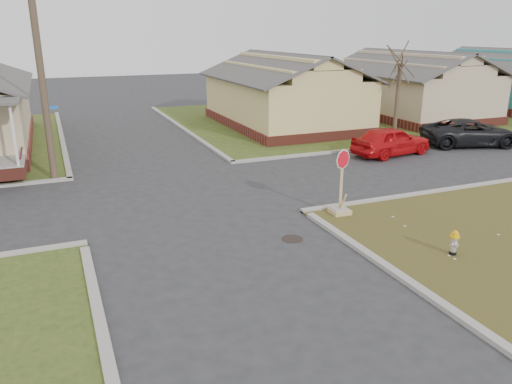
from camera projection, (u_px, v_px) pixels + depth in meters
name	position (u px, v px, depth m)	size (l,w,h in m)	color
ground	(217.00, 244.00, 14.53)	(120.00, 120.00, 0.00)	#2B2B2D
verge_far_right	(416.00, 111.00, 38.35)	(37.00, 19.00, 0.05)	#334518
curbs	(176.00, 195.00, 18.93)	(80.00, 40.00, 0.12)	#9F988F
manhole	(292.00, 239.00, 14.89)	(0.64, 0.64, 0.01)	black
side_house_yellow	(284.00, 92.00, 32.00)	(7.60, 11.60, 4.70)	maroon
side_house_tan	(410.00, 86.00, 35.64)	(7.60, 11.60, 4.70)	maroon
utility_pole	(40.00, 65.00, 19.40)	(1.80, 0.28, 9.00)	#423226
tree_mid_right	(397.00, 102.00, 27.93)	(0.22, 0.22, 4.20)	#423226
fire_hydrant	(454.00, 241.00, 13.64)	(0.27, 0.27, 0.71)	black
stop_sign	(340.00, 200.00, 16.70)	(0.63, 0.62, 2.23)	tan
red_sedan	(391.00, 141.00, 24.77)	(1.71, 4.25, 1.45)	red
dark_pickup	(471.00, 132.00, 26.87)	(2.37, 5.13, 1.43)	black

